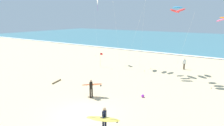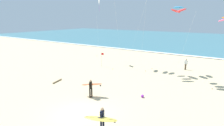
% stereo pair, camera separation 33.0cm
% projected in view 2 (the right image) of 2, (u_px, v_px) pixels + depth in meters
% --- Properties ---
extents(ground_plane, '(160.00, 160.00, 0.00)m').
position_uv_depth(ground_plane, '(82.00, 114.00, 14.81)').
color(ground_plane, '#D1BA8E').
extents(ocean_water, '(160.00, 60.00, 0.08)m').
position_uv_depth(ocean_water, '(210.00, 40.00, 61.31)').
color(ocean_water, teal).
rests_on(ocean_water, ground).
extents(shoreline_foam, '(160.00, 1.10, 0.01)m').
position_uv_depth(shoreline_foam, '(184.00, 55.00, 37.41)').
color(shoreline_foam, white).
rests_on(shoreline_foam, ocean_water).
extents(surfer_lead, '(2.15, 1.29, 1.71)m').
position_uv_depth(surfer_lead, '(101.00, 118.00, 11.99)').
color(surfer_lead, black).
rests_on(surfer_lead, ground).
extents(surfer_trailing, '(1.96, 1.28, 1.71)m').
position_uv_depth(surfer_trailing, '(91.00, 86.00, 17.69)').
color(surfer_trailing, black).
rests_on(surfer_trailing, ground).
extents(kite_diamond_ivory_high, '(3.92, 4.03, 10.33)m').
position_uv_depth(kite_diamond_ivory_high, '(99.00, 2.00, 30.22)').
color(kite_diamond_ivory_high, white).
rests_on(kite_diamond_ivory_high, ground).
extents(kite_arc_cobalt_extra, '(2.79, 2.65, 8.18)m').
position_uv_depth(kite_arc_cobalt_extra, '(178.00, 10.00, 21.32)').
color(kite_arc_cobalt_extra, red).
rests_on(kite_arc_cobalt_extra, ground).
extents(bystander_white_top, '(0.50, 0.22, 1.59)m').
position_uv_depth(bystander_white_top, '(186.00, 64.00, 27.03)').
color(bystander_white_top, '#4C3D2D').
rests_on(bystander_white_top, ground).
extents(lifeguard_flag, '(0.45, 0.05, 2.10)m').
position_uv_depth(lifeguard_flag, '(102.00, 58.00, 28.64)').
color(lifeguard_flag, silver).
rests_on(lifeguard_flag, ground).
extents(beach_ball, '(0.28, 0.28, 0.28)m').
position_uv_depth(beach_ball, '(142.00, 96.00, 17.74)').
color(beach_ball, purple).
rests_on(beach_ball, ground).
extents(driftwood_log, '(0.56, 1.58, 0.15)m').
position_uv_depth(driftwood_log, '(57.00, 81.00, 22.10)').
color(driftwood_log, '#846B4C').
rests_on(driftwood_log, ground).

